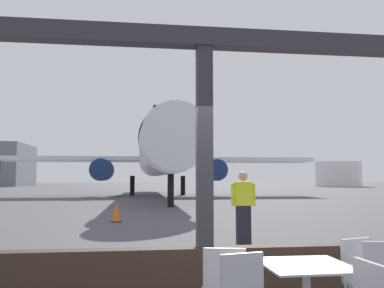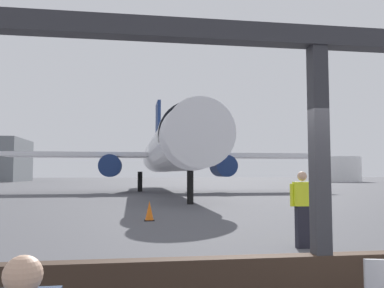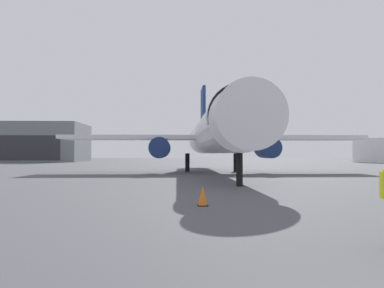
{
  "view_description": "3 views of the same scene",
  "coord_description": "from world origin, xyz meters",
  "px_view_note": "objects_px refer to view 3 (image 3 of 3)",
  "views": [
    {
      "loc": [
        -0.82,
        -5.11,
        1.58
      ],
      "look_at": [
        1.81,
        15.16,
        3.33
      ],
      "focal_mm": 37.68,
      "sensor_mm": 36.0,
      "label": 1
    },
    {
      "loc": [
        -2.31,
        -4.75,
        1.7
      ],
      "look_at": [
        1.26,
        19.08,
        3.43
      ],
      "focal_mm": 37.92,
      "sensor_mm": 36.0,
      "label": 2
    },
    {
      "loc": [
        -2.55,
        -2.61,
        1.79
      ],
      "look_at": [
        -1.91,
        12.77,
        2.2
      ],
      "focal_mm": 34.15,
      "sensor_mm": 36.0,
      "label": 3
    }
  ],
  "objects_px": {
    "traffic_cone": "(203,196)",
    "distant_hangar": "(41,143)",
    "fuel_storage_tank": "(376,150)",
    "airplane": "(215,134)"
  },
  "relations": [
    {
      "from": "traffic_cone",
      "to": "distant_hangar",
      "type": "bearing_deg",
      "value": 113.87
    },
    {
      "from": "traffic_cone",
      "to": "distant_hangar",
      "type": "height_order",
      "value": "distant_hangar"
    },
    {
      "from": "airplane",
      "to": "traffic_cone",
      "type": "height_order",
      "value": "airplane"
    },
    {
      "from": "airplane",
      "to": "traffic_cone",
      "type": "relative_size",
      "value": 47.45
    },
    {
      "from": "airplane",
      "to": "fuel_storage_tank",
      "type": "height_order",
      "value": "airplane"
    },
    {
      "from": "distant_hangar",
      "to": "fuel_storage_tank",
      "type": "height_order",
      "value": "distant_hangar"
    },
    {
      "from": "traffic_cone",
      "to": "distant_hangar",
      "type": "distance_m",
      "value": 80.05
    },
    {
      "from": "fuel_storage_tank",
      "to": "airplane",
      "type": "bearing_deg",
      "value": -132.62
    },
    {
      "from": "fuel_storage_tank",
      "to": "distant_hangar",
      "type": "bearing_deg",
      "value": 171.17
    },
    {
      "from": "traffic_cone",
      "to": "distant_hangar",
      "type": "xyz_separation_m",
      "value": [
        -32.35,
        73.11,
        4.02
      ]
    }
  ]
}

